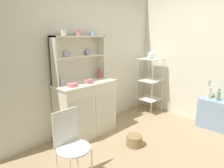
% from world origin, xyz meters
% --- Properties ---
extents(ground_plane, '(3.84, 3.84, 0.00)m').
position_xyz_m(ground_plane, '(0.00, 0.00, 0.00)').
color(ground_plane, tan).
rests_on(ground_plane, ground).
extents(wall_back, '(3.84, 0.05, 2.50)m').
position_xyz_m(wall_back, '(0.00, 1.62, 1.25)').
color(wall_back, silver).
rests_on(wall_back, ground).
extents(wall_right, '(0.05, 3.84, 2.50)m').
position_xyz_m(wall_right, '(1.62, 0.00, 1.25)').
color(wall_right, silver).
rests_on(wall_right, ground).
extents(hutch_cabinet, '(1.00, 0.45, 0.90)m').
position_xyz_m(hutch_cabinet, '(-0.29, 1.37, 0.46)').
color(hutch_cabinet, silver).
rests_on(hutch_cabinet, ground).
extents(hutch_shelf_unit, '(0.93, 0.18, 0.72)m').
position_xyz_m(hutch_shelf_unit, '(-0.29, 1.53, 1.31)').
color(hutch_shelf_unit, silver).
rests_on(hutch_shelf_unit, hutch_cabinet).
extents(bakers_rack, '(0.43, 0.40, 1.16)m').
position_xyz_m(bakers_rack, '(1.28, 1.21, 0.73)').
color(bakers_rack, silver).
rests_on(bakers_rack, ground).
extents(side_shelf_blue, '(0.28, 0.48, 0.53)m').
position_xyz_m(side_shelf_blue, '(1.44, -0.04, 0.26)').
color(side_shelf_blue, '#849EBC').
rests_on(side_shelf_blue, ground).
extents(wire_chair, '(0.36, 0.36, 0.85)m').
position_xyz_m(wire_chair, '(-1.10, 0.60, 0.52)').
color(wire_chair, white).
rests_on(wire_chair, ground).
extents(floor_basket, '(0.24, 0.24, 0.16)m').
position_xyz_m(floor_basket, '(-0.01, 0.58, 0.08)').
color(floor_basket, '#93754C').
rests_on(floor_basket, ground).
extents(cup_cream_0, '(0.09, 0.07, 0.08)m').
position_xyz_m(cup_cream_0, '(-0.56, 1.49, 1.66)').
color(cup_cream_0, silver).
rests_on(cup_cream_0, hutch_shelf_unit).
extents(cup_rose_1, '(0.09, 0.08, 0.08)m').
position_xyz_m(cup_rose_1, '(-0.30, 1.49, 1.66)').
color(cup_rose_1, '#D17A84').
rests_on(cup_rose_1, hutch_shelf_unit).
extents(cup_sky_2, '(0.08, 0.06, 0.08)m').
position_xyz_m(cup_sky_2, '(-0.01, 1.49, 1.65)').
color(cup_sky_2, '#8EB2D1').
rests_on(cup_sky_2, hutch_shelf_unit).
extents(bowl_mixing_large, '(0.15, 0.15, 0.05)m').
position_xyz_m(bowl_mixing_large, '(-0.58, 1.29, 0.92)').
color(bowl_mixing_large, '#D17A84').
rests_on(bowl_mixing_large, hutch_cabinet).
extents(bowl_floral_medium, '(0.15, 0.15, 0.06)m').
position_xyz_m(bowl_floral_medium, '(-0.29, 1.29, 0.93)').
color(bowl_floral_medium, '#D17A84').
rests_on(bowl_floral_medium, hutch_cabinet).
extents(jam_bottle, '(0.06, 0.06, 0.17)m').
position_xyz_m(jam_bottle, '(0.08, 1.45, 0.97)').
color(jam_bottle, '#B74C47').
rests_on(jam_bottle, hutch_cabinet).
extents(utensil_jar, '(0.08, 0.08, 0.25)m').
position_xyz_m(utensil_jar, '(-0.66, 1.45, 0.96)').
color(utensil_jar, '#B2B7C6').
rests_on(utensil_jar, hutch_cabinet).
extents(porcelain_teapot, '(0.24, 0.15, 0.17)m').
position_xyz_m(porcelain_teapot, '(1.28, 1.21, 1.23)').
color(porcelain_teapot, white).
rests_on(porcelain_teapot, bakers_rack).
extents(flower_vase, '(0.08, 0.08, 0.35)m').
position_xyz_m(flower_vase, '(1.44, 0.08, 0.65)').
color(flower_vase, silver).
rests_on(flower_vase, side_shelf_blue).
extents(oil_bottle, '(0.06, 0.06, 0.21)m').
position_xyz_m(oil_bottle, '(1.44, -0.09, 0.61)').
color(oil_bottle, '#6B8C60').
rests_on(oil_bottle, side_shelf_blue).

